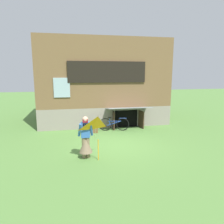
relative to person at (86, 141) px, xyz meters
name	(u,v)px	position (x,y,z in m)	size (l,w,h in m)	color
ground_plane	(119,144)	(1.62, 1.30, -0.70)	(60.00, 60.00, 0.00)	#56843D
log_house	(101,82)	(1.62, 6.73, 1.99)	(8.15, 5.98, 5.39)	gray
person	(86,141)	(0.00, 0.00, 0.00)	(0.61, 0.53, 1.67)	#7F6B51
kite	(98,127)	(0.43, -0.48, 0.65)	(0.97, 0.87, 1.68)	orange
bicycle_blue	(114,124)	(1.88, 3.65, -0.32)	(1.72, 0.34, 0.79)	black
wooden_crate	(94,128)	(0.70, 3.50, -0.47)	(0.42, 0.36, 0.47)	brown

